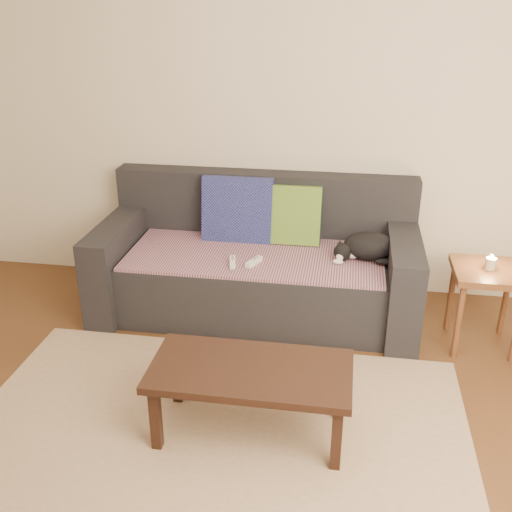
# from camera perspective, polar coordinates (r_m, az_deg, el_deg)

# --- Properties ---
(ground) EXTENTS (4.50, 4.50, 0.00)m
(ground) POSITION_cam_1_polar(r_m,az_deg,el_deg) (2.93, -5.01, -19.49)
(ground) COLOR brown
(ground) RESTS_ON ground
(back_wall) EXTENTS (4.50, 0.04, 2.60)m
(back_wall) POSITION_cam_1_polar(r_m,az_deg,el_deg) (4.16, 1.12, 14.02)
(back_wall) COLOR beige
(back_wall) RESTS_ON ground
(sofa) EXTENTS (2.10, 0.94, 0.87)m
(sofa) POSITION_cam_1_polar(r_m,az_deg,el_deg) (4.05, 0.15, -0.98)
(sofa) COLOR #232328
(sofa) RESTS_ON ground
(throw_blanket) EXTENTS (1.66, 0.74, 0.02)m
(throw_blanket) POSITION_cam_1_polar(r_m,az_deg,el_deg) (3.92, -0.07, 0.07)
(throw_blanket) COLOR #3F284B
(throw_blanket) RESTS_ON sofa
(cushion_navy) EXTENTS (0.48, 0.20, 0.49)m
(cushion_navy) POSITION_cam_1_polar(r_m,az_deg,el_deg) (4.11, -1.74, 4.22)
(cushion_navy) COLOR #130F41
(cushion_navy) RESTS_ON throw_blanket
(cushion_green) EXTENTS (0.39, 0.18, 0.41)m
(cushion_green) POSITION_cam_1_polar(r_m,az_deg,el_deg) (4.06, 3.43, 3.93)
(cushion_green) COLOR #0C4E30
(cushion_green) RESTS_ON throw_blanket
(cat) EXTENTS (0.42, 0.32, 0.17)m
(cat) POSITION_cam_1_polar(r_m,az_deg,el_deg) (3.87, 10.52, 0.88)
(cat) COLOR black
(cat) RESTS_ON throw_blanket
(wii_remote_a) EXTENTS (0.07, 0.15, 0.03)m
(wii_remote_a) POSITION_cam_1_polar(r_m,az_deg,el_deg) (3.76, -2.25, -0.59)
(wii_remote_a) COLOR white
(wii_remote_a) RESTS_ON throw_blanket
(wii_remote_b) EXTENTS (0.09, 0.15, 0.03)m
(wii_remote_b) POSITION_cam_1_polar(r_m,az_deg,el_deg) (3.76, -0.20, -0.55)
(wii_remote_b) COLOR white
(wii_remote_b) RESTS_ON throw_blanket
(side_table) EXTENTS (0.41, 0.41, 0.52)m
(side_table) POSITION_cam_1_polar(r_m,az_deg,el_deg) (3.82, 21.18, -2.40)
(side_table) COLOR brown
(side_table) RESTS_ON ground
(candle) EXTENTS (0.06, 0.06, 0.09)m
(candle) POSITION_cam_1_polar(r_m,az_deg,el_deg) (3.76, 21.46, -0.65)
(candle) COLOR beige
(candle) RESTS_ON side_table
(rug) EXTENTS (2.50, 1.80, 0.01)m
(rug) POSITION_cam_1_polar(r_m,az_deg,el_deg) (3.03, -4.31, -17.50)
(rug) COLOR tan
(rug) RESTS_ON ground
(coffee_table) EXTENTS (0.96, 0.48, 0.38)m
(coffee_table) POSITION_cam_1_polar(r_m,az_deg,el_deg) (2.90, -0.52, -11.39)
(coffee_table) COLOR black
(coffee_table) RESTS_ON rug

